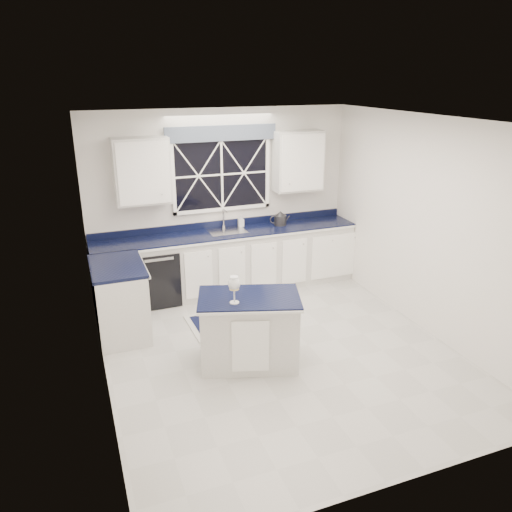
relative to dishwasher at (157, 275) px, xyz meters
name	(u,v)px	position (x,y,z in m)	size (l,w,h in m)	color
ground	(279,351)	(1.10, -1.95, -0.41)	(4.50, 4.50, 0.00)	#B9BAB5
back_wall	(221,200)	(1.10, 0.30, 0.94)	(4.00, 0.10, 2.70)	silver
base_cabinets	(211,269)	(0.77, -0.17, 0.04)	(3.99, 1.60, 0.90)	silver
countertop	(228,233)	(1.10, 0.00, 0.51)	(3.98, 0.64, 0.04)	black
dishwasher	(157,275)	(0.00, 0.00, 0.00)	(0.60, 0.58, 0.82)	black
window	(222,169)	(1.10, 0.25, 1.42)	(1.65, 0.09, 1.26)	black
upper_cabinets	(224,166)	(1.10, 0.13, 1.49)	(3.10, 0.34, 0.90)	silver
faucet	(224,218)	(1.10, 0.19, 0.69)	(0.05, 0.20, 0.30)	#B4B4B7
island	(249,330)	(0.68, -2.06, 0.01)	(1.28, 0.99, 0.84)	silver
rug	(237,320)	(0.87, -1.03, -0.40)	(1.30, 0.82, 0.02)	beige
kettle	(280,219)	(1.96, 0.05, 0.63)	(0.31, 0.23, 0.22)	#2D2D30
wine_glass	(234,285)	(0.48, -2.15, 0.64)	(0.13, 0.13, 0.30)	white
soap_bottle	(241,221)	(1.37, 0.20, 0.62)	(0.08, 0.08, 0.18)	silver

